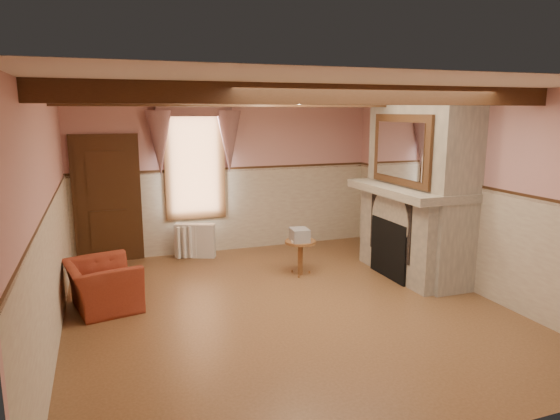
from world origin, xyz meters
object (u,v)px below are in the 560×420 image
object	(u,v)px
side_table	(300,258)
armchair	(102,285)
radiator	(195,241)
oil_lamp	(386,172)
bowl	(401,181)
mantel_clock	(383,174)

from	to	relation	value
side_table	armchair	bearing A→B (deg)	-172.13
armchair	radiator	xyz separation A→B (m)	(1.56, 1.93, -0.01)
side_table	oil_lamp	distance (m)	2.02
radiator	bowl	world-z (taller)	bowl
mantel_clock	radiator	bearing A→B (deg)	155.33
bowl	oil_lamp	size ratio (longest dim) A/B	1.10
bowl	mantel_clock	xyz separation A→B (m)	(0.00, 0.51, 0.06)
side_table	radiator	bearing A→B (deg)	132.34
armchair	mantel_clock	xyz separation A→B (m)	(4.49, 0.58, 1.21)
armchair	side_table	world-z (taller)	armchair
side_table	bowl	xyz separation A→B (m)	(1.55, -0.34, 1.18)
bowl	oil_lamp	bearing A→B (deg)	90.00
side_table	oil_lamp	size ratio (longest dim) A/B	1.96
side_table	mantel_clock	distance (m)	2.00
armchair	bowl	xyz separation A→B (m)	(4.49, 0.06, 1.14)
radiator	oil_lamp	distance (m)	3.49
side_table	radiator	distance (m)	2.05
armchair	radiator	distance (m)	2.48
radiator	armchair	bearing A→B (deg)	-106.35
armchair	oil_lamp	bearing A→B (deg)	-95.54
armchair	radiator	size ratio (longest dim) A/B	1.38
armchair	radiator	world-z (taller)	armchair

